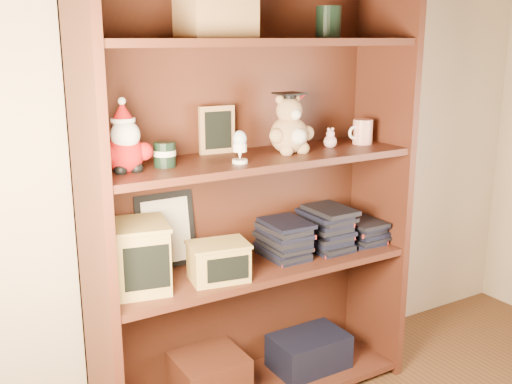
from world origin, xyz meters
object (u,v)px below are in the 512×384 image
treats_box (136,256)px  grad_teddy_bear (290,130)px  bookcase (248,200)px  teacher_mug (362,132)px

treats_box → grad_teddy_bear: bearing=-0.5°
bookcase → grad_teddy_bear: 0.30m
grad_teddy_bear → teacher_mug: bearing=1.1°
treats_box → bookcase: bearing=6.5°
teacher_mug → treats_box: size_ratio=0.44×
teacher_mug → treats_box: bearing=-179.9°
grad_teddy_bear → bookcase: bearing=157.8°
bookcase → treats_box: 0.47m
bookcase → grad_teddy_bear: size_ratio=7.25×
bookcase → teacher_mug: bookcase is taller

